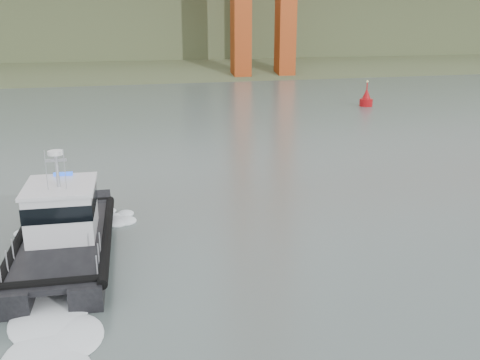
% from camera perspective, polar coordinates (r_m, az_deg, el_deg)
% --- Properties ---
extents(ground, '(400.00, 400.00, 0.00)m').
position_cam_1_polar(ground, '(19.63, 7.79, -13.61)').
color(ground, '#4F5D5A').
rests_on(ground, ground).
extents(headlands, '(500.00, 105.36, 27.12)m').
position_cam_1_polar(headlands, '(141.19, -12.95, 15.19)').
color(headlands, '#3F502E').
rests_on(headlands, ground).
extents(patrol_boat, '(4.31, 10.23, 4.86)m').
position_cam_1_polar(patrol_boat, '(24.25, -18.34, -5.06)').
color(patrol_boat, black).
rests_on(patrol_boat, ground).
extents(nav_buoy, '(1.53, 1.53, 3.20)m').
position_cam_1_polar(nav_buoy, '(65.77, 13.31, 8.41)').
color(nav_buoy, '#A10B0E').
rests_on(nav_buoy, ground).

